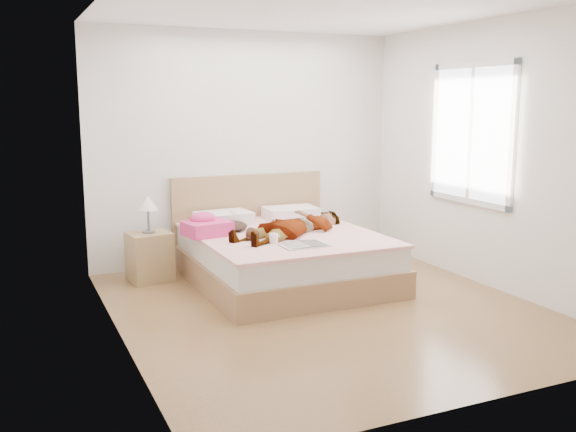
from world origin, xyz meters
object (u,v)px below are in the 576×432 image
object	(u,v)px
phone	(234,212)
magazine	(304,245)
towel	(206,226)
coffee_mug	(274,238)
nightstand	(150,253)
woman	(294,223)
bed	(281,254)
plush_toy	(252,234)

from	to	relation	value
phone	magazine	xyz separation A→B (m)	(0.34, -0.99, -0.17)
phone	towel	size ratio (longest dim) A/B	0.19
towel	coffee_mug	xyz separation A→B (m)	(0.47, -0.62, -0.04)
coffee_mug	nightstand	xyz separation A→B (m)	(-0.96, 1.00, -0.27)
woman	magazine	world-z (taller)	woman
woman	phone	size ratio (longest dim) A/B	16.03
bed	magazine	bearing A→B (deg)	-95.40
towel	bed	bearing A→B (deg)	-9.97
magazine	plush_toy	world-z (taller)	plush_toy
woman	coffee_mug	size ratio (longest dim) A/B	11.75
nightstand	bed	bearing A→B (deg)	-22.67
towel	magazine	size ratio (longest dim) A/B	1.12
bed	plush_toy	distance (m)	0.57
bed	magazine	world-z (taller)	bed
coffee_mug	magazine	bearing A→B (deg)	-45.22
coffee_mug	towel	bearing A→B (deg)	127.14
woman	coffee_mug	bearing A→B (deg)	-71.91
woman	bed	size ratio (longest dim) A/B	0.73
bed	woman	bearing A→B (deg)	-49.93
phone	magazine	size ratio (longest dim) A/B	0.22
phone	towel	xyz separation A→B (m)	(-0.34, -0.15, -0.09)
magazine	nightstand	size ratio (longest dim) A/B	0.50
woman	magazine	distance (m)	0.62
bed	towel	bearing A→B (deg)	170.03
towel	coffee_mug	world-z (taller)	towel
plush_toy	nightstand	xyz separation A→B (m)	(-0.83, 0.78, -0.28)
phone	magazine	bearing A→B (deg)	-97.83
magazine	woman	bearing A→B (deg)	74.60
woman	nightstand	world-z (taller)	nightstand
plush_toy	nightstand	bearing A→B (deg)	136.68
towel	plush_toy	bearing A→B (deg)	-49.54
phone	towel	distance (m)	0.39
magazine	towel	bearing A→B (deg)	129.29
coffee_mug	plush_toy	bearing A→B (deg)	120.51
towel	nightstand	bearing A→B (deg)	141.83
phone	woman	bearing A→B (deg)	-65.38
woman	plush_toy	bearing A→B (deg)	-100.34
woman	phone	xyz separation A→B (m)	(-0.50, 0.40, 0.08)
bed	coffee_mug	bearing A→B (deg)	-119.89
woman	coffee_mug	distance (m)	0.53
plush_toy	coffee_mug	bearing A→B (deg)	-59.49
woman	plush_toy	world-z (taller)	woman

